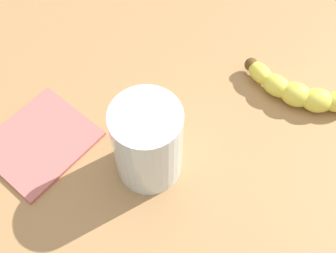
% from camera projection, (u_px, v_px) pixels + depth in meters
% --- Properties ---
extents(wooden_tabletop, '(1.20, 1.20, 0.03)m').
position_uv_depth(wooden_tabletop, '(199.00, 81.00, 0.68)').
color(wooden_tabletop, '#A57A4B').
rests_on(wooden_tabletop, ground).
extents(banana, '(0.07, 0.20, 0.04)m').
position_uv_depth(banana, '(307.00, 92.00, 0.63)').
color(banana, '#DCCF48').
rests_on(banana, wooden_tabletop).
extents(smoothie_glass, '(0.09, 0.09, 0.13)m').
position_uv_depth(smoothie_glass, '(148.00, 144.00, 0.53)').
color(smoothie_glass, silver).
rests_on(smoothie_glass, wooden_tabletop).
extents(folded_napkin, '(0.17, 0.16, 0.01)m').
position_uv_depth(folded_napkin, '(40.00, 141.00, 0.60)').
color(folded_napkin, '#BC6660').
rests_on(folded_napkin, wooden_tabletop).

